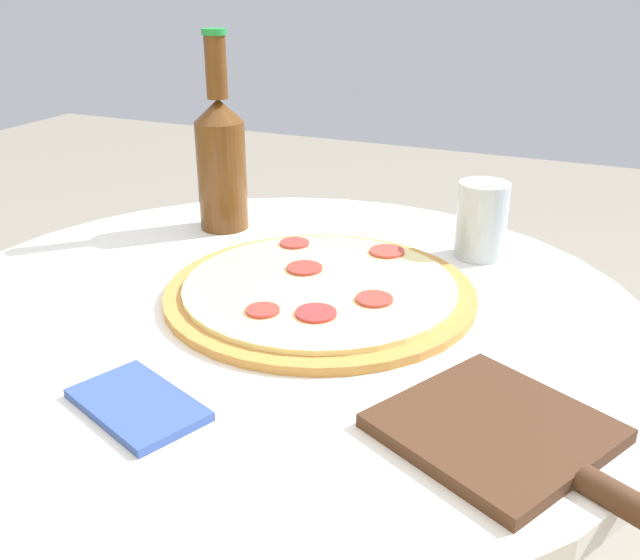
% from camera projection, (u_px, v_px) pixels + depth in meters
% --- Properties ---
extents(table, '(0.81, 0.81, 0.78)m').
position_uv_depth(table, '(279.00, 469.00, 0.86)').
color(table, silver).
rests_on(table, ground_plane).
extents(pizza, '(0.35, 0.35, 0.02)m').
position_uv_depth(pizza, '(320.00, 290.00, 0.80)').
color(pizza, '#B77F3D').
rests_on(pizza, table).
extents(beer_bottle, '(0.07, 0.07, 0.27)m').
position_uv_depth(beer_bottle, '(221.00, 157.00, 0.97)').
color(beer_bottle, '#563314').
rests_on(beer_bottle, table).
extents(pizza_paddle, '(0.28, 0.21, 0.02)m').
position_uv_depth(pizza_paddle, '(517.00, 441.00, 0.55)').
color(pizza_paddle, '#422819').
rests_on(pizza_paddle, table).
extents(drinking_glass, '(0.06, 0.06, 0.10)m').
position_uv_depth(drinking_glass, '(482.00, 220.00, 0.89)').
color(drinking_glass, '#ADBCC6').
rests_on(drinking_glass, table).
extents(napkin, '(0.14, 0.11, 0.01)m').
position_uv_depth(napkin, '(137.00, 405.00, 0.60)').
color(napkin, '#334C99').
rests_on(napkin, table).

